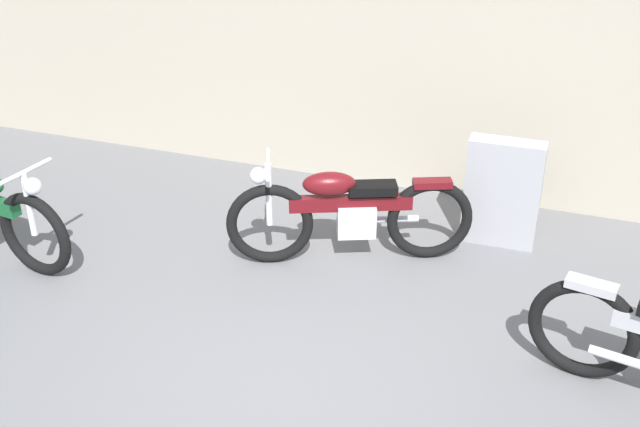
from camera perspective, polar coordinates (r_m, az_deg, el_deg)
ground_plane at (r=4.81m, az=-3.41°, el=-14.04°), size 40.00×40.00×0.00m
building_wall at (r=6.96m, az=7.25°, el=14.58°), size 18.00×0.30×3.26m
stone_marker at (r=6.39m, az=13.26°, el=1.50°), size 0.60×0.21×0.89m
motorcycle_maroon at (r=5.98m, az=2.10°, el=0.04°), size 1.80×0.91×0.86m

